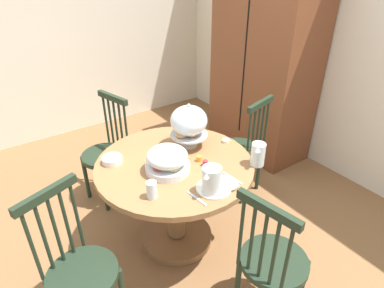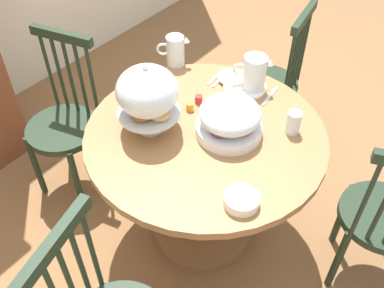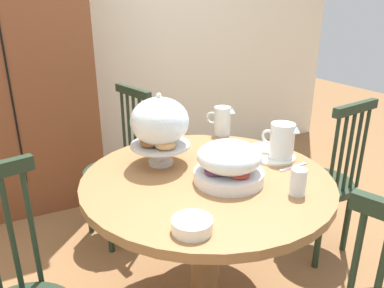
{
  "view_description": "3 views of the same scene",
  "coord_description": "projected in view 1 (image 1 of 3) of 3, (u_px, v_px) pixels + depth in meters",
  "views": [
    {
      "loc": [
        1.6,
        -1.08,
        2.01
      ],
      "look_at": [
        -0.04,
        0.07,
        0.84
      ],
      "focal_mm": 30.81,
      "sensor_mm": 36.0,
      "label": 1
    },
    {
      "loc": [
        -1.24,
        -0.93,
        2.08
      ],
      "look_at": [
        -0.14,
        -0.08,
        0.74
      ],
      "focal_mm": 40.9,
      "sensor_mm": 36.0,
      "label": 2
    },
    {
      "loc": [
        -0.76,
        -1.39,
        1.45
      ],
      "look_at": [
        -0.04,
        0.07,
        0.84
      ],
      "focal_mm": 34.69,
      "sensor_mm": 36.0,
      "label": 3
    }
  ],
  "objects": [
    {
      "name": "butter_dish",
      "position": [
        226.0,
        141.0,
        2.54
      ],
      "size": [
        0.06,
        0.06,
        0.02
      ],
      "primitive_type": "cylinder",
      "color": "beige",
      "rests_on": "dining_table"
    },
    {
      "name": "windsor_chair_near_window",
      "position": [
        107.0,
        154.0,
        2.93
      ],
      "size": [
        0.42,
        0.42,
        0.97
      ],
      "color": "#1E2D1E",
      "rests_on": "ground_plane"
    },
    {
      "name": "pastry_stand_with_dome",
      "position": [
        189.0,
        122.0,
        2.4
      ],
      "size": [
        0.28,
        0.28,
        0.34
      ],
      "color": "silver",
      "rests_on": "dining_table"
    },
    {
      "name": "windsor_chair_far_side",
      "position": [
        242.0,
        151.0,
        2.98
      ],
      "size": [
        0.42,
        0.42,
        0.97
      ],
      "color": "#1E2D1E",
      "rests_on": "ground_plane"
    },
    {
      "name": "wall_left",
      "position": [
        97.0,
        21.0,
        3.92
      ],
      "size": [
        0.06,
        4.32,
        2.6
      ],
      "primitive_type": "cube",
      "color": "silver",
      "rests_on": "ground_plane"
    },
    {
      "name": "ground_plane",
      "position": [
        188.0,
        238.0,
        2.68
      ],
      "size": [
        10.0,
        10.0,
        0.0
      ],
      "primitive_type": "plane",
      "color": "brown"
    },
    {
      "name": "windsor_chair_by_cabinet",
      "position": [
        80.0,
        273.0,
        1.85
      ],
      "size": [
        0.43,
        0.43,
        0.97
      ],
      "color": "#1E2D1E",
      "rests_on": "ground_plane"
    },
    {
      "name": "fruit_platter_covered",
      "position": [
        167.0,
        160.0,
        2.17
      ],
      "size": [
        0.3,
        0.3,
        0.18
      ],
      "color": "silver",
      "rests_on": "dining_table"
    },
    {
      "name": "dining_table",
      "position": [
        175.0,
        189.0,
        2.41
      ],
      "size": [
        1.11,
        1.11,
        0.74
      ],
      "color": "olive",
      "rests_on": "ground_plane"
    },
    {
      "name": "wall_back",
      "position": [
        357.0,
        44.0,
        2.93
      ],
      "size": [
        4.8,
        0.06,
        2.6
      ],
      "primitive_type": "cube",
      "color": "silver",
      "rests_on": "ground_plane"
    },
    {
      "name": "drinking_glass",
      "position": [
        152.0,
        190.0,
        1.94
      ],
      "size": [
        0.06,
        0.06,
        0.11
      ],
      "primitive_type": "cylinder",
      "color": "silver",
      "rests_on": "dining_table"
    },
    {
      "name": "orange_juice_pitcher",
      "position": [
        212.0,
        182.0,
        1.96
      ],
      "size": [
        0.12,
        0.19,
        0.18
      ],
      "color": "silver",
      "rests_on": "dining_table"
    },
    {
      "name": "soup_spoon",
      "position": [
        197.0,
        198.0,
        1.96
      ],
      "size": [
        0.17,
        0.03,
        0.01
      ],
      "primitive_type": "cube",
      "rotation": [
        0.0,
        0.0,
        6.38
      ],
      "color": "silver",
      "rests_on": "dining_table"
    },
    {
      "name": "dinner_fork",
      "position": [
        232.0,
        178.0,
        2.13
      ],
      "size": [
        0.17,
        0.03,
        0.01
      ],
      "primitive_type": "cube",
      "rotation": [
        0.0,
        0.0,
        6.38
      ],
      "color": "silver",
      "rests_on": "dining_table"
    },
    {
      "name": "china_plate_small",
      "position": [
        226.0,
        183.0,
        2.06
      ],
      "size": [
        0.15,
        0.15,
        0.01
      ],
      "primitive_type": "cylinder",
      "color": "white",
      "rests_on": "china_plate_large"
    },
    {
      "name": "table_knife",
      "position": [
        229.0,
        180.0,
        2.12
      ],
      "size": [
        0.17,
        0.03,
        0.01
      ],
      "primitive_type": "cube",
      "rotation": [
        0.0,
        0.0,
        6.38
      ],
      "color": "silver",
      "rests_on": "dining_table"
    },
    {
      "name": "jam_jar_strawberry",
      "position": [
        205.0,
        163.0,
        2.25
      ],
      "size": [
        0.04,
        0.04,
        0.04
      ],
      "primitive_type": "cylinder",
      "color": "#B7282D",
      "rests_on": "dining_table"
    },
    {
      "name": "cereal_bowl",
      "position": [
        112.0,
        160.0,
        2.28
      ],
      "size": [
        0.14,
        0.14,
        0.04
      ],
      "primitive_type": "cylinder",
      "color": "white",
      "rests_on": "dining_table"
    },
    {
      "name": "windsor_chair_facing_door",
      "position": [
        272.0,
        264.0,
        1.9
      ],
      "size": [
        0.41,
        0.41,
        0.97
      ],
      "color": "#1E2D1E",
      "rests_on": "ground_plane"
    },
    {
      "name": "jam_jar_apricot",
      "position": [
        199.0,
        159.0,
        2.3
      ],
      "size": [
        0.04,
        0.04,
        0.04
      ],
      "primitive_type": "cylinder",
      "color": "orange",
      "rests_on": "dining_table"
    },
    {
      "name": "milk_pitcher",
      "position": [
        258.0,
        155.0,
        2.24
      ],
      "size": [
        0.13,
        0.16,
        0.17
      ],
      "color": "silver",
      "rests_on": "dining_table"
    },
    {
      "name": "wooden_armoire",
      "position": [
        264.0,
        65.0,
        3.47
      ],
      "size": [
        1.18,
        0.6,
        1.96
      ],
      "color": "brown",
      "rests_on": "ground_plane"
    },
    {
      "name": "china_plate_large",
      "position": [
        214.0,
        188.0,
        2.03
      ],
      "size": [
        0.22,
        0.22,
        0.01
      ],
      "primitive_type": "cylinder",
      "color": "white",
      "rests_on": "dining_table"
    }
  ]
}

